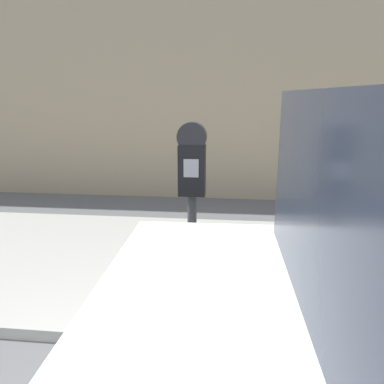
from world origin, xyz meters
name	(u,v)px	position (x,y,z in m)	size (l,w,h in m)	color
sidewalk	(223,265)	(0.00, 2.20, 0.05)	(24.00, 2.80, 0.10)	#ADAAA3
building_facade	(231,42)	(0.00, 5.27, 2.75)	(24.00, 0.30, 5.49)	tan
parking_meter	(192,190)	(-0.22, 1.08, 1.18)	(0.21, 0.12, 1.58)	#2D2D30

